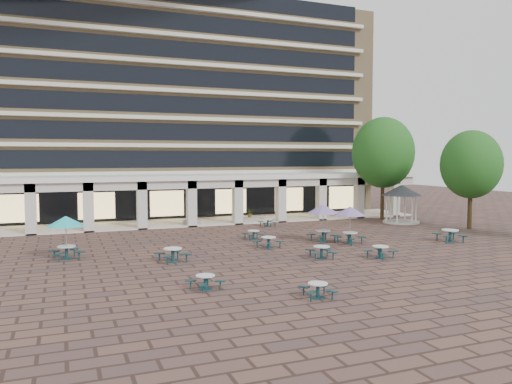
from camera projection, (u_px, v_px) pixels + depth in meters
ground at (270, 250)px, 32.36m from camera, size 120.00×120.00×0.00m
apartment_building at (180, 97)px, 55.14m from camera, size 40.00×15.50×25.20m
retail_arcade at (207, 190)px, 45.90m from camera, size 42.00×6.60×4.40m
picnic_table_0 at (173, 254)px, 28.56m from camera, size 2.02×2.02×0.79m
picnic_table_1 at (318, 289)px, 21.23m from camera, size 1.59×1.59×0.65m
picnic_table_2 at (322, 251)px, 29.53m from camera, size 1.85×1.85×0.73m
picnic_table_3 at (450, 235)px, 35.28m from camera, size 2.21×2.21×0.87m
picnic_table_4 at (66, 223)px, 29.14m from camera, size 2.20×2.20×2.54m
picnic_table_5 at (205, 281)px, 22.60m from camera, size 1.77×1.77×0.66m
picnic_table_6 at (323, 210)px, 35.28m from camera, size 2.28×2.28×2.63m
picnic_table_7 at (380, 251)px, 29.60m from camera, size 1.94×1.94×0.73m
picnic_table_10 at (269, 241)px, 32.97m from camera, size 2.00×2.00×0.73m
picnic_table_11 at (350, 212)px, 34.42m from camera, size 2.23×2.23×2.58m
picnic_table_12 at (254, 234)px, 36.36m from camera, size 1.48×1.48×0.65m
picnic_table_13 at (268, 222)px, 43.09m from camera, size 1.47×1.47×0.65m
gazebo at (402, 195)px, 45.41m from camera, size 3.69×3.69×3.43m
tree_east_a at (471, 165)px, 41.38m from camera, size 4.95×4.95×8.24m
tree_east_c at (383, 153)px, 47.52m from camera, size 5.89×5.89×9.81m
planter_left at (192, 221)px, 43.60m from camera, size 1.50×0.60×1.14m
planter_right at (250, 217)px, 45.58m from camera, size 1.50×0.72×1.26m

